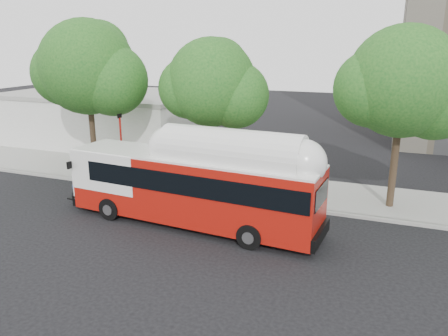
% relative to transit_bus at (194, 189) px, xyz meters
% --- Properties ---
extents(ground, '(120.00, 120.00, 0.00)m').
position_rel_transit_bus_xyz_m(ground, '(-0.42, -0.28, -1.78)').
color(ground, black).
rests_on(ground, ground).
extents(sidewalk, '(60.00, 5.00, 0.15)m').
position_rel_transit_bus_xyz_m(sidewalk, '(-0.42, 6.22, -1.71)').
color(sidewalk, gray).
rests_on(sidewalk, ground).
extents(curb_strip, '(60.00, 0.30, 0.15)m').
position_rel_transit_bus_xyz_m(curb_strip, '(-0.42, 3.62, -1.71)').
color(curb_strip, gray).
rests_on(curb_strip, ground).
extents(red_curb_segment, '(10.00, 0.32, 0.16)m').
position_rel_transit_bus_xyz_m(red_curb_segment, '(-3.42, 3.62, -1.70)').
color(red_curb_segment, maroon).
rests_on(red_curb_segment, ground).
extents(street_tree_left, '(6.67, 5.80, 9.74)m').
position_rel_transit_bus_xyz_m(street_tree_left, '(-8.95, 5.28, 4.82)').
color(street_tree_left, '#2D2116').
rests_on(street_tree_left, ground).
extents(street_tree_mid, '(5.75, 5.00, 8.62)m').
position_rel_transit_bus_xyz_m(street_tree_mid, '(-1.01, 5.78, 4.12)').
color(street_tree_mid, '#2D2116').
rests_on(street_tree_mid, ground).
extents(street_tree_right, '(6.21, 5.40, 9.18)m').
position_rel_transit_bus_xyz_m(street_tree_right, '(9.02, 5.58, 4.47)').
color(street_tree_right, '#2D2116').
rests_on(street_tree_right, ground).
extents(low_commercial_bldg, '(16.20, 10.20, 4.25)m').
position_rel_transit_bus_xyz_m(low_commercial_bldg, '(-14.42, 13.72, 0.37)').
color(low_commercial_bldg, silver).
rests_on(low_commercial_bldg, ground).
extents(transit_bus, '(13.04, 3.56, 3.81)m').
position_rel_transit_bus_xyz_m(transit_bus, '(0.00, 0.00, 0.00)').
color(transit_bus, '#A4130B').
rests_on(transit_bus, ground).
extents(signal_pole, '(0.12, 0.40, 4.26)m').
position_rel_transit_bus_xyz_m(signal_pole, '(-6.68, 4.27, 0.40)').
color(signal_pole, '#AD1912').
rests_on(signal_pole, ground).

